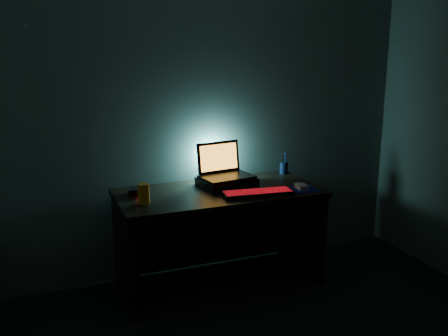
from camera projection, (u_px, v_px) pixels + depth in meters
name	position (u px, v px, depth m)	size (l,w,h in m)	color
room	(357.00, 178.00, 2.09)	(3.50, 4.00, 2.50)	black
desk	(217.00, 221.00, 3.78)	(1.50, 0.70, 0.75)	black
riser	(227.00, 182.00, 3.80)	(0.40, 0.30, 0.06)	black
laptop	(223.00, 169.00, 3.82)	(0.41, 0.33, 0.26)	black
keyboard	(258.00, 193.00, 3.56)	(0.52, 0.22, 0.03)	black
mousepad	(301.00, 189.00, 3.70)	(0.22, 0.20, 0.00)	#0B0B50
mouse	(301.00, 187.00, 3.70)	(0.07, 0.11, 0.03)	gray
pen_cup	(284.00, 168.00, 4.14)	(0.07, 0.07, 0.10)	black
juice_glass	(144.00, 194.00, 3.36)	(0.08, 0.08, 0.14)	orange
router	(139.00, 191.00, 3.57)	(0.16, 0.14, 0.05)	black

